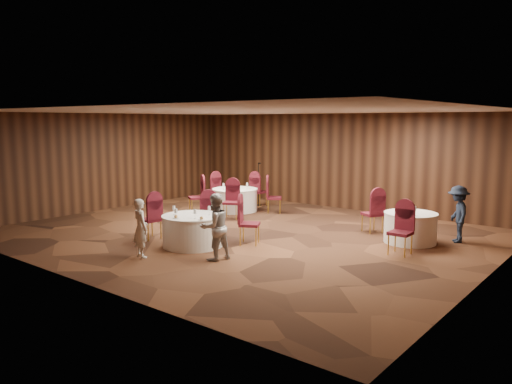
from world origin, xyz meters
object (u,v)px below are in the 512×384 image
Objects in this scene: table_main at (193,230)px; woman_a at (141,228)px; table_right at (410,227)px; man_c at (458,214)px; mic_stand at (258,193)px; woman_b at (215,227)px; table_left at (235,200)px.

table_main is 1.43m from woman_a.
table_right is 1.21m from man_c.
man_c is (4.93, 5.72, 0.05)m from woman_a.
table_main is 5.96m from mic_stand.
table_main is at bearing -76.88° from man_c.
mic_stand reaches higher than table_main.
woman_a is (-4.06, -4.95, 0.27)m from table_right.
woman_b reaches higher than table_right.
table_left is 1.04× the size of woman_b.
woman_b is at bearing -23.62° from table_main.
mic_stand is at bearing 113.36° from table_main.
woman_a is 0.92× the size of man_c.
table_left is 5.95m from woman_a.
mic_stand is (-0.06, 1.32, 0.06)m from table_left.
table_left is at bearing -87.29° from mic_stand.
table_right is at bearing -17.04° from mic_stand.
table_right is 6.41m from woman_a.
table_right is at bearing 42.37° from table_main.
mic_stand is 1.08× the size of man_c.
table_left is at bearing -51.21° from woman_a.
table_left and table_right have the same top height.
mic_stand reaches higher than table_right.
table_right is 0.98× the size of woman_a.
man_c reaches higher than table_right.
man_c reaches higher than table_main.
mic_stand is 1.06× the size of woman_b.
table_right is 0.89× the size of woman_b.
man_c is (7.13, -1.15, 0.26)m from mic_stand.
table_right is 0.84× the size of mic_stand.
woman_a is at bearing -68.94° from table_left.
woman_b is (1.40, 0.86, 0.07)m from woman_a.
woman_b reaches higher than table_main.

